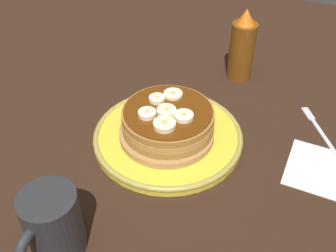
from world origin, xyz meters
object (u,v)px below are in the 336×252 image
at_px(coffee_mug, 51,225).
at_px(napkin, 323,170).
at_px(syrup_bottle, 242,48).
at_px(banana_slice_5, 147,114).
at_px(plate, 168,136).
at_px(banana_slice_3, 157,99).
at_px(fork, 317,126).
at_px(pancake_stack, 168,123).
at_px(banana_slice_2, 165,125).
at_px(banana_slice_1, 184,116).
at_px(banana_slice_4, 173,94).
at_px(banana_slice_0, 166,111).

height_order(coffee_mug, napkin, coffee_mug).
bearing_deg(coffee_mug, syrup_bottle, 167.79).
bearing_deg(banana_slice_5, coffee_mug, -5.89).
relative_size(plate, banana_slice_3, 9.49).
xyz_separation_m(napkin, fork, (-0.11, -0.02, 0.00)).
height_order(napkin, syrup_bottle, syrup_bottle).
bearing_deg(pancake_stack, fork, 120.28).
relative_size(banana_slice_2, syrup_bottle, 0.24).
bearing_deg(banana_slice_1, fork, 125.01).
distance_m(banana_slice_3, banana_slice_5, 0.04).
distance_m(banana_slice_5, syrup_bottle, 0.28).
height_order(plate, fork, plate).
relative_size(plate, banana_slice_1, 8.10).
distance_m(banana_slice_4, napkin, 0.27).
bearing_deg(napkin, coffee_mug, -47.26).
bearing_deg(napkin, plate, -83.35).
bearing_deg(coffee_mug, banana_slice_5, 174.11).
xyz_separation_m(banana_slice_1, napkin, (-0.04, 0.22, -0.06)).
distance_m(banana_slice_3, syrup_bottle, 0.24).
xyz_separation_m(plate, coffee_mug, (0.25, -0.05, 0.04)).
bearing_deg(banana_slice_1, plate, -102.35).
bearing_deg(banana_slice_3, banana_slice_4, 141.94).
distance_m(banana_slice_3, coffee_mug, 0.27).
xyz_separation_m(plate, syrup_bottle, (-0.24, 0.06, 0.06)).
bearing_deg(syrup_bottle, banana_slice_0, -13.20).
bearing_deg(plate, banana_slice_0, -7.19).
height_order(banana_slice_0, napkin, banana_slice_0).
bearing_deg(banana_slice_2, banana_slice_4, -166.34).
relative_size(banana_slice_2, banana_slice_5, 1.20).
distance_m(pancake_stack, banana_slice_0, 0.03).
height_order(napkin, fork, fork).
bearing_deg(banana_slice_4, banana_slice_2, 13.66).
xyz_separation_m(pancake_stack, banana_slice_5, (0.02, -0.03, 0.03)).
relative_size(banana_slice_4, coffee_mug, 0.30).
relative_size(banana_slice_2, napkin, 0.32).
distance_m(plate, banana_slice_5, 0.07).
bearing_deg(banana_slice_1, banana_slice_2, -30.91).
distance_m(banana_slice_0, banana_slice_1, 0.03).
relative_size(banana_slice_0, napkin, 0.29).
xyz_separation_m(banana_slice_5, napkin, (-0.05, 0.28, -0.07)).
xyz_separation_m(pancake_stack, syrup_bottle, (-0.24, 0.06, 0.03)).
relative_size(banana_slice_0, banana_slice_4, 0.98).
distance_m(banana_slice_5, fork, 0.31).
distance_m(pancake_stack, banana_slice_3, 0.04).
bearing_deg(napkin, banana_slice_5, -79.19).
height_order(banana_slice_0, banana_slice_5, same).
xyz_separation_m(banana_slice_3, banana_slice_4, (-0.02, 0.02, -0.00)).
distance_m(pancake_stack, syrup_bottle, 0.25).
height_order(plate, banana_slice_1, banana_slice_1).
height_order(pancake_stack, banana_slice_2, banana_slice_2).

